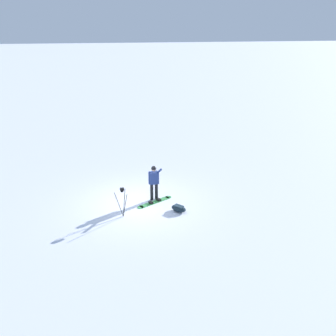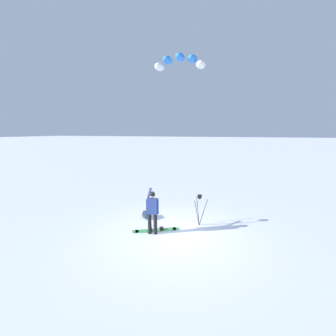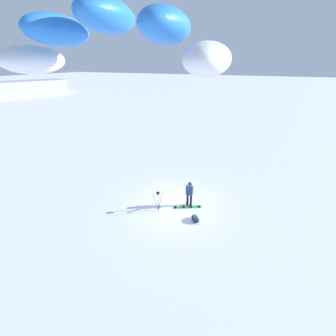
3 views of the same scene
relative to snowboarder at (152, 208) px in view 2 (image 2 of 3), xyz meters
The scene contains 6 objects.
ground_plane 1.26m from the snowboarder, 105.95° to the left, with size 300.00×300.00×0.00m, color white.
snowboarder is the anchor object (origin of this frame).
snowboard 1.00m from the snowboarder, behind, with size 0.99×1.66×0.10m.
traction_kite 11.23m from the snowboarder, behind, with size 1.73×3.61×0.99m.
gear_bag_large 1.77m from the snowboarder, 148.07° to the right, with size 0.75×0.73×0.28m.
camera_tripod 1.99m from the snowboarder, 130.06° to the left, with size 0.58×0.51×1.29m.
Camera 2 is at (7.46, 2.25, 3.78)m, focal length 23.75 mm.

